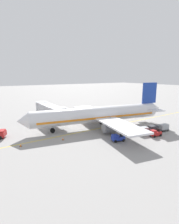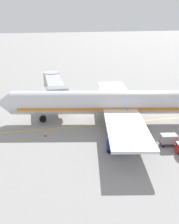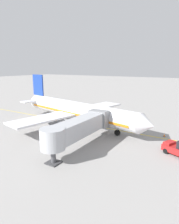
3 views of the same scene
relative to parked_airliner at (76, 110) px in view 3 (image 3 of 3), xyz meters
name	(u,v)px [view 3 (image 3 of 3)]	position (x,y,z in m)	size (l,w,h in m)	color
ground_plane	(76,123)	(-0.70, -0.47, -3.19)	(400.00, 400.00, 0.00)	gray
gate_lead_in_line	(76,123)	(-0.70, -0.47, -3.18)	(0.24, 80.00, 0.01)	gold
parked_airliner	(76,110)	(0.00, 0.00, 0.00)	(30.44, 37.14, 10.63)	silver
jet_bridge	(78,128)	(11.10, 8.49, 0.27)	(15.13, 3.50, 4.98)	#A8AAAF
baggage_tug_lead	(106,114)	(-9.55, 2.73, -2.47)	(1.81, 2.72, 1.62)	#1E339E
baggage_tug_trailing	(83,109)	(-11.76, -5.73, -2.47)	(1.57, 2.64, 1.62)	#B21E1E
baggage_cart_front	(82,110)	(-9.48, -4.62, -2.24)	(1.63, 2.97, 1.58)	#4C4C51
baggage_cart_second_in_train	(75,108)	(-9.87, -7.50, -2.24)	(1.63, 2.97, 1.58)	#4C4C51
baggage_cart_third_in_train	(68,107)	(-10.55, -10.41, -2.24)	(1.63, 2.97, 1.58)	#4C4C51
ground_crew_wing_walker	(78,115)	(-4.13, -2.32, -2.23)	(0.63, 0.51, 1.69)	#232328
safety_cone_nose_left	(164,135)	(-1.84, 18.98, -2.90)	(0.36, 0.36, 0.59)	black
safety_cone_nose_right	(128,127)	(-3.09, 11.24, -2.90)	(0.36, 0.36, 0.59)	black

